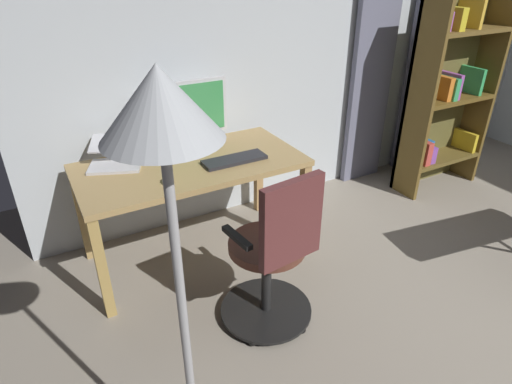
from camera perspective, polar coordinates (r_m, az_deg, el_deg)
name	(u,v)px	position (r m, az deg, el deg)	size (l,w,h in m)	color
back_room_partition	(329,41)	(3.92, 9.54, 19.05)	(5.16, 0.10, 2.66)	silver
curtain_left_panel	(426,47)	(4.60, 21.48, 17.31)	(0.39, 0.06, 2.40)	slate
curtain_right_panel	(374,54)	(4.13, 15.31, 17.14)	(0.44, 0.06, 2.40)	slate
desk	(191,174)	(2.97, -8.51, 2.33)	(1.50, 0.75, 0.74)	tan
office_chair	(274,258)	(2.45, 2.34, -8.70)	(0.56, 0.56, 1.01)	black
computer_monitor	(187,111)	(3.10, -9.12, 10.46)	(0.60, 0.18, 0.48)	silver
computer_keyboard	(235,160)	(2.92, -2.84, 4.28)	(0.44, 0.15, 0.02)	#232328
laptop	(115,157)	(3.00, -18.02, 4.39)	(0.42, 0.43, 0.16)	silver
computer_mouse	(168,181)	(2.68, -11.57, 1.46)	(0.06, 0.10, 0.04)	#B7BCC1
bookshelf	(445,96)	(4.29, 23.63, 11.47)	(0.83, 0.30, 1.71)	brown
floor_lamp	(168,175)	(1.16, -11.55, 2.16)	(0.31, 0.31, 1.74)	black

